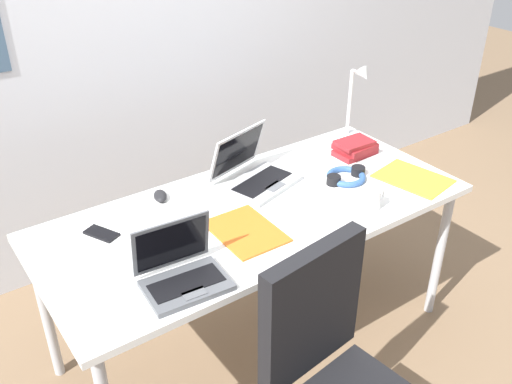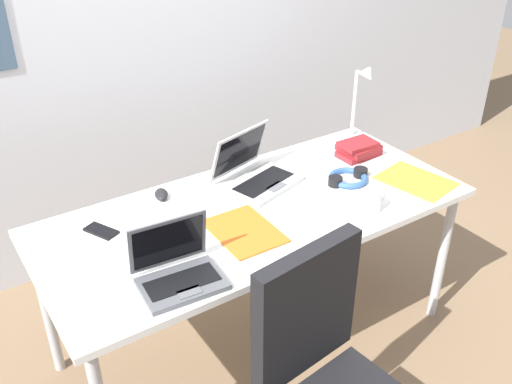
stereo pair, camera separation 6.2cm
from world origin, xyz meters
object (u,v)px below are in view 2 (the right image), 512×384
(laptop_front_left, at_px, (178,271))
(coffee_mug, at_px, (372,201))
(laptop_far_corner, at_px, (256,173))
(paper_folder_near_lamp, at_px, (244,231))
(desk_lamp, at_px, (359,104))
(cell_phone, at_px, (101,231))
(computer_mouse, at_px, (161,194))
(paper_folder_near_mouse, at_px, (416,181))
(book_stack, at_px, (358,149))
(headphones, at_px, (348,178))

(laptop_front_left, height_order, coffee_mug, laptop_front_left)
(laptop_front_left, relative_size, laptop_far_corner, 0.76)
(laptop_far_corner, xyz_separation_m, paper_folder_near_lamp, (-0.25, -0.30, -0.04))
(desk_lamp, height_order, cell_phone, desk_lamp)
(cell_phone, bearing_deg, laptop_far_corner, -25.82)
(computer_mouse, distance_m, paper_folder_near_mouse, 1.13)
(desk_lamp, relative_size, book_stack, 1.94)
(coffee_mug, bearing_deg, cell_phone, 155.13)
(laptop_far_corner, bearing_deg, paper_folder_near_lamp, -130.02)
(cell_phone, distance_m, headphones, 1.10)
(computer_mouse, relative_size, paper_folder_near_mouse, 0.31)
(paper_folder_near_lamp, bearing_deg, book_stack, 16.98)
(paper_folder_near_mouse, bearing_deg, paper_folder_near_lamp, 174.23)
(laptop_front_left, height_order, headphones, laptop_front_left)
(paper_folder_near_lamp, bearing_deg, headphones, 8.21)
(cell_phone, bearing_deg, paper_folder_near_lamp, -58.88)
(headphones, bearing_deg, book_stack, 38.04)
(paper_folder_near_lamp, distance_m, paper_folder_near_mouse, 0.86)
(book_stack, height_order, paper_folder_near_lamp, book_stack)
(laptop_front_left, xyz_separation_m, headphones, (0.96, 0.21, -0.03))
(headphones, height_order, paper_folder_near_lamp, headphones)
(cell_phone, distance_m, book_stack, 1.28)
(laptop_far_corner, distance_m, book_stack, 0.56)
(desk_lamp, distance_m, coffee_mug, 0.70)
(computer_mouse, height_order, paper_folder_near_lamp, computer_mouse)
(laptop_front_left, relative_size, coffee_mug, 2.66)
(cell_phone, height_order, headphones, headphones)
(computer_mouse, bearing_deg, paper_folder_near_mouse, -6.44)
(laptop_far_corner, distance_m, coffee_mug, 0.53)
(laptop_far_corner, relative_size, computer_mouse, 4.09)
(laptop_front_left, bearing_deg, book_stack, 17.90)
(headphones, distance_m, paper_folder_near_lamp, 0.62)
(paper_folder_near_lamp, bearing_deg, coffee_mug, -16.21)
(coffee_mug, bearing_deg, headphones, 71.14)
(laptop_front_left, bearing_deg, headphones, 12.64)
(desk_lamp, xyz_separation_m, paper_folder_near_lamp, (-0.93, -0.39, -0.19))
(paper_folder_near_mouse, height_order, coffee_mug, coffee_mug)
(desk_lamp, height_order, computer_mouse, desk_lamp)
(cell_phone, bearing_deg, headphones, -37.02)
(laptop_far_corner, xyz_separation_m, cell_phone, (-0.72, 0.00, -0.04))
(paper_folder_near_mouse, bearing_deg, desk_lamp, 81.33)
(laptop_front_left, relative_size, computer_mouse, 3.13)
(paper_folder_near_lamp, bearing_deg, laptop_front_left, -160.00)
(desk_lamp, xyz_separation_m, computer_mouse, (-1.09, 0.02, -0.18))
(headphones, xyz_separation_m, paper_folder_near_lamp, (-0.61, -0.09, -0.01))
(computer_mouse, relative_size, paper_folder_near_lamp, 0.31)
(desk_lamp, bearing_deg, laptop_far_corner, -172.38)
(book_stack, bearing_deg, laptop_far_corner, 174.49)
(laptop_far_corner, bearing_deg, computer_mouse, 164.93)
(laptop_far_corner, distance_m, paper_folder_near_mouse, 0.72)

